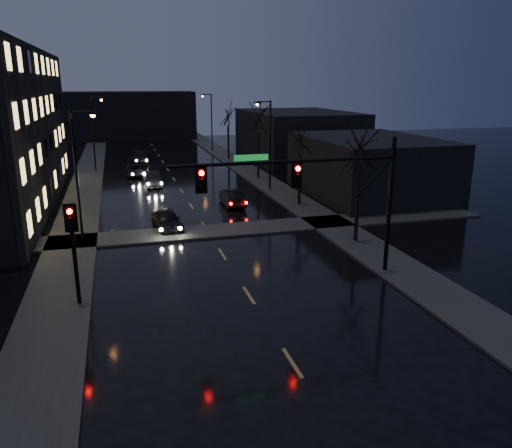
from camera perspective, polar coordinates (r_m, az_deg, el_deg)
ground at (r=16.72m, az=6.60°, el=-18.92°), size 160.00×160.00×0.00m
sidewalk_left at (r=48.66m, az=-18.96°, el=3.82°), size 3.00×140.00×0.12m
sidewalk_right at (r=50.52m, az=0.68°, el=5.10°), size 3.00×140.00×0.12m
sidewalk_cross at (r=32.99m, az=-5.49°, el=-0.84°), size 40.00×3.00×0.12m
commercial_right_near at (r=44.49m, az=12.75°, el=6.42°), size 10.00×14.00×5.00m
commercial_right_far at (r=64.97m, az=4.75°, el=10.08°), size 12.00×18.00×6.00m
far_block at (r=90.84m, az=-14.35°, el=11.93°), size 22.00×10.00×8.00m
signal_mast at (r=23.98m, az=7.46°, el=4.58°), size 11.11×0.41×7.00m
signal_pole_left at (r=22.68m, az=-20.19°, el=-1.78°), size 0.35×0.41×4.53m
tree_near at (r=30.18m, az=11.91°, el=9.28°), size 3.52×3.52×8.08m
tree_mid_a at (r=39.33m, az=5.13°, el=10.44°), size 3.30×3.30×7.58m
tree_mid_b at (r=50.64m, az=0.27°, el=12.60°), size 3.74×3.74×8.59m
tree_far at (r=64.23m, az=-3.23°, el=12.78°), size 3.43×3.43×7.88m
streetlight_l_near at (r=31.08m, az=-19.52°, el=6.20°), size 1.53×0.28×8.00m
streetlight_l_far at (r=57.87m, az=-17.99°, el=10.43°), size 1.53×0.28×8.00m
streetlight_r_mid at (r=44.82m, az=1.37°, el=9.81°), size 1.53×0.28×8.00m
streetlight_r_far at (r=71.98m, az=-5.27°, el=12.04°), size 1.53×0.28×8.00m
oncoming_car_a at (r=33.84m, az=-10.14°, el=0.48°), size 2.09×4.11×1.34m
oncoming_car_b at (r=48.49m, az=-11.69°, el=5.05°), size 1.63×4.17×1.35m
oncoming_car_c at (r=53.83m, az=-13.38°, el=5.97°), size 2.19×4.65×1.29m
oncoming_car_d at (r=62.88m, az=-13.06°, el=7.43°), size 2.39×5.02×1.41m
lead_car at (r=39.89m, az=-2.74°, el=3.10°), size 1.60×4.28×1.40m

